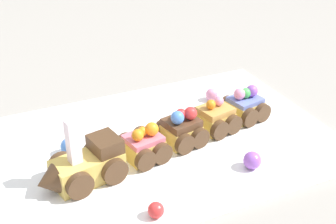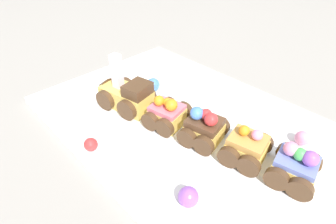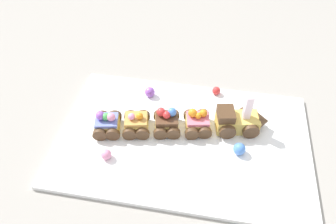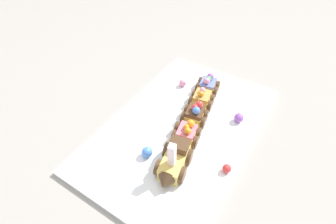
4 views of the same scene
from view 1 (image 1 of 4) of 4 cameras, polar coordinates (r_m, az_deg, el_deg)
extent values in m
plane|color=gray|center=(0.79, -1.93, -4.44)|extent=(10.00, 10.00, 0.00)
cube|color=white|center=(0.78, -1.93, -4.08)|extent=(0.60, 0.38, 0.01)
cube|color=#E0BC56|center=(0.70, -9.75, -6.79)|extent=(0.11, 0.07, 0.04)
cube|color=#4C331E|center=(0.69, -7.68, -3.89)|extent=(0.05, 0.05, 0.02)
cone|color=#4C331E|center=(0.68, -14.53, -8.30)|extent=(0.04, 0.05, 0.05)
cube|color=white|center=(0.67, -11.28, -5.35)|extent=(0.02, 0.02, 0.02)
cube|color=white|center=(0.67, -11.42, -4.17)|extent=(0.02, 0.02, 0.02)
cube|color=white|center=(0.66, -11.56, -2.95)|extent=(0.02, 0.02, 0.02)
cube|color=white|center=(0.65, -11.70, -1.70)|extent=(0.02, 0.02, 0.02)
cylinder|color=#4C331E|center=(0.71, -12.89, -6.30)|extent=(0.04, 0.02, 0.04)
cylinder|color=#4C331E|center=(0.67, -10.67, -8.84)|extent=(0.04, 0.02, 0.04)
cylinder|color=#4C331E|center=(0.73, -8.91, -4.88)|extent=(0.04, 0.02, 0.04)
cylinder|color=#4C331E|center=(0.68, -6.48, -7.24)|extent=(0.04, 0.02, 0.04)
cube|color=#E0BC56|center=(0.74, -3.02, -4.53)|extent=(0.06, 0.06, 0.03)
cube|color=#E57084|center=(0.73, -3.06, -3.23)|extent=(0.06, 0.06, 0.01)
sphere|color=orange|center=(0.72, -1.99, -2.09)|extent=(0.03, 0.03, 0.02)
sphere|color=orange|center=(0.72, -3.14, -2.38)|extent=(0.02, 0.02, 0.02)
sphere|color=orange|center=(0.71, -3.72, -2.83)|extent=(0.02, 0.02, 0.02)
cylinder|color=#4C331E|center=(0.75, -5.23, -3.79)|extent=(0.04, 0.02, 0.03)
cylinder|color=#4C331E|center=(0.71, -2.74, -5.90)|extent=(0.04, 0.02, 0.03)
cylinder|color=#4C331E|center=(0.76, -3.27, -3.07)|extent=(0.04, 0.02, 0.03)
cylinder|color=#4C331E|center=(0.72, -0.72, -5.09)|extent=(0.04, 0.02, 0.03)
cube|color=#E0BC56|center=(0.77, 1.64, -2.72)|extent=(0.06, 0.06, 0.03)
cube|color=brown|center=(0.76, 1.66, -1.34)|extent=(0.06, 0.06, 0.01)
sphere|color=red|center=(0.76, 2.77, -0.15)|extent=(0.03, 0.03, 0.02)
sphere|color=red|center=(0.76, 1.58, -0.27)|extent=(0.02, 0.02, 0.02)
sphere|color=#4C84E0|center=(0.74, 1.16, -0.69)|extent=(0.03, 0.03, 0.02)
cylinder|color=#4C331E|center=(0.78, -0.55, -2.05)|extent=(0.04, 0.02, 0.03)
cylinder|color=#4C331E|center=(0.74, 2.08, -3.95)|extent=(0.04, 0.02, 0.03)
cylinder|color=#4C331E|center=(0.80, 1.23, -1.38)|extent=(0.04, 0.02, 0.03)
cylinder|color=#4C331E|center=(0.76, 3.90, -3.21)|extent=(0.04, 0.02, 0.03)
cube|color=#E0BC56|center=(0.81, 5.75, -1.10)|extent=(0.06, 0.06, 0.03)
cube|color=#CC9347|center=(0.80, 5.82, 0.19)|extent=(0.06, 0.06, 0.01)
sphere|color=pink|center=(0.81, 6.21, 1.36)|extent=(0.02, 0.02, 0.02)
sphere|color=orange|center=(0.79, 5.25, 0.92)|extent=(0.02, 0.02, 0.02)
cylinder|color=#4C331E|center=(0.82, 3.61, -0.49)|extent=(0.04, 0.02, 0.03)
cylinder|color=#4C331E|center=(0.79, 6.32, -2.21)|extent=(0.04, 0.02, 0.03)
cylinder|color=#4C331E|center=(0.84, 5.23, 0.12)|extent=(0.04, 0.02, 0.03)
cylinder|color=#4C331E|center=(0.80, 7.95, -1.53)|extent=(0.04, 0.02, 0.03)
cube|color=#E0BC56|center=(0.86, 9.30, 0.31)|extent=(0.06, 0.06, 0.03)
cube|color=#6B7AC6|center=(0.85, 9.41, 1.47)|extent=(0.06, 0.06, 0.01)
sphere|color=#9956C6|center=(0.85, 10.20, 2.56)|extent=(0.03, 0.03, 0.02)
sphere|color=#4CBC56|center=(0.84, 9.46, 2.29)|extent=(0.02, 0.02, 0.02)
sphere|color=pink|center=(0.83, 8.71, 2.19)|extent=(0.02, 0.02, 0.02)
cylinder|color=#4C331E|center=(0.86, 7.23, 0.87)|extent=(0.04, 0.02, 0.03)
cylinder|color=#4C331E|center=(0.83, 9.97, -0.70)|extent=(0.04, 0.02, 0.03)
cylinder|color=#4C331E|center=(0.88, 8.70, 1.42)|extent=(0.04, 0.02, 0.03)
cylinder|color=#4C331E|center=(0.85, 11.43, -0.09)|extent=(0.04, 0.02, 0.03)
sphere|color=#4C84E0|center=(0.76, -11.93, -4.12)|extent=(0.03, 0.03, 0.03)
sphere|color=pink|center=(0.91, 5.37, 2.12)|extent=(0.02, 0.02, 0.02)
sphere|color=#9956C6|center=(0.72, 10.23, -5.82)|extent=(0.03, 0.03, 0.03)
sphere|color=red|center=(0.63, -1.48, -11.86)|extent=(0.02, 0.02, 0.02)
camera|label=2|loc=(0.59, 32.79, 13.22)|focal=28.00mm
camera|label=3|loc=(1.14, -18.22, 37.61)|focal=35.00mm
camera|label=4|loc=(0.44, -65.05, 33.87)|focal=28.00mm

